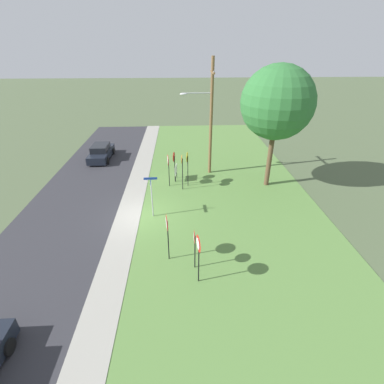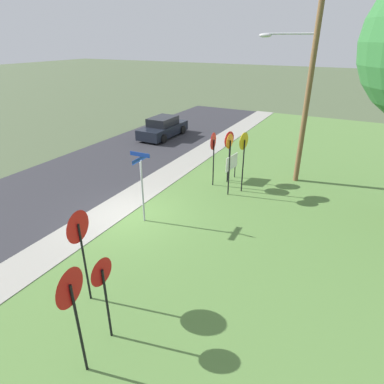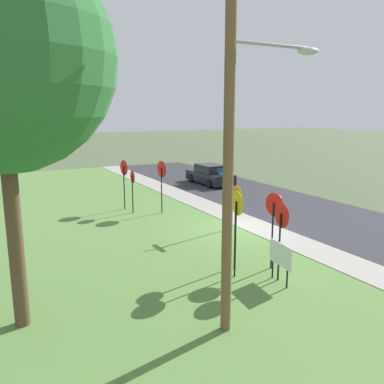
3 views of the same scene
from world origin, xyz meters
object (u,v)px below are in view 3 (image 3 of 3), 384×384
(stop_sign_near_left, at_px, (281,224))
(yield_sign_far_left, at_px, (124,173))
(yield_sign_near_left, at_px, (133,182))
(parked_sedan_distant, at_px, (210,175))
(utility_pole, at_px, (236,121))
(notice_board, at_px, (280,257))
(stop_sign_far_center, at_px, (237,215))
(street_name_post, at_px, (225,193))
(stop_sign_near_right, at_px, (236,210))
(stop_sign_far_left, at_px, (274,214))
(yield_sign_near_right, at_px, (162,174))

(stop_sign_near_left, bearing_deg, yield_sign_far_left, 16.36)
(yield_sign_near_left, height_order, parked_sedan_distant, yield_sign_near_left)
(utility_pole, bearing_deg, notice_board, -62.51)
(stop_sign_far_center, height_order, street_name_post, street_name_post)
(street_name_post, distance_m, parked_sedan_distant, 11.45)
(yield_sign_far_left, distance_m, parked_sedan_distant, 9.07)
(stop_sign_near_left, height_order, utility_pole, utility_pole)
(utility_pole, bearing_deg, stop_sign_near_right, -35.88)
(yield_sign_near_left, relative_size, yield_sign_far_left, 0.84)
(yield_sign_far_left, bearing_deg, stop_sign_far_left, 179.19)
(stop_sign_near_right, height_order, yield_sign_near_left, stop_sign_near_right)
(yield_sign_near_right, relative_size, utility_pole, 0.29)
(yield_sign_near_left, bearing_deg, stop_sign_near_left, -174.50)
(stop_sign_far_left, distance_m, stop_sign_far_center, 1.45)
(stop_sign_near_right, bearing_deg, stop_sign_far_center, 149.82)
(stop_sign_far_center, relative_size, notice_board, 2.18)
(yield_sign_near_left, bearing_deg, stop_sign_far_left, -171.25)
(utility_pole, height_order, parked_sedan_distant, utility_pole)
(stop_sign_near_right, xyz_separation_m, parked_sedan_distant, (13.73, -7.26, -1.36))
(stop_sign_far_center, distance_m, utility_pole, 4.18)
(street_name_post, bearing_deg, yield_sign_near_right, 13.12)
(stop_sign_far_left, bearing_deg, yield_sign_near_left, 2.86)
(stop_sign_near_left, xyz_separation_m, yield_sign_near_left, (9.90, 1.04, -0.18))
(utility_pole, bearing_deg, street_name_post, -31.82)
(utility_pole, bearing_deg, stop_sign_near_left, -60.83)
(stop_sign_near_right, height_order, yield_sign_far_left, stop_sign_near_right)
(stop_sign_far_center, bearing_deg, yield_sign_far_left, 9.68)
(street_name_post, height_order, notice_board, street_name_post)
(stop_sign_far_center, bearing_deg, utility_pole, 152.38)
(yield_sign_far_left, height_order, notice_board, yield_sign_far_left)
(stop_sign_far_left, relative_size, yield_sign_far_left, 0.98)
(yield_sign_far_left, bearing_deg, stop_sign_near_left, 176.23)
(stop_sign_far_left, xyz_separation_m, utility_pole, (-2.42, 3.24, 3.02))
(stop_sign_far_left, xyz_separation_m, street_name_post, (4.27, -0.91, -0.21))
(stop_sign_near_left, distance_m, yield_sign_far_left, 10.89)
(stop_sign_far_left, bearing_deg, utility_pole, 120.37)
(stop_sign_near_right, relative_size, street_name_post, 1.01)
(yield_sign_near_right, bearing_deg, notice_board, 170.08)
(yield_sign_near_right, xyz_separation_m, notice_board, (-9.38, 0.37, -1.16))
(stop_sign_near_left, bearing_deg, stop_sign_far_left, -16.66)
(stop_sign_far_center, relative_size, yield_sign_near_right, 1.03)
(stop_sign_far_left, bearing_deg, stop_sign_near_left, 146.69)
(stop_sign_far_center, height_order, utility_pole, utility_pole)
(stop_sign_far_left, relative_size, yield_sign_near_left, 1.16)
(yield_sign_near_right, xyz_separation_m, utility_pole, (-10.78, 3.06, 2.88))
(stop_sign_near_right, xyz_separation_m, street_name_post, (3.64, -1.94, -0.32))
(stop_sign_far_center, relative_size, yield_sign_far_left, 1.05)
(yield_sign_near_left, xyz_separation_m, street_name_post, (-4.78, -2.39, 0.04))
(stop_sign_far_left, height_order, stop_sign_far_center, stop_sign_far_center)
(stop_sign_far_center, xyz_separation_m, notice_board, (-1.04, -0.89, -1.16))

